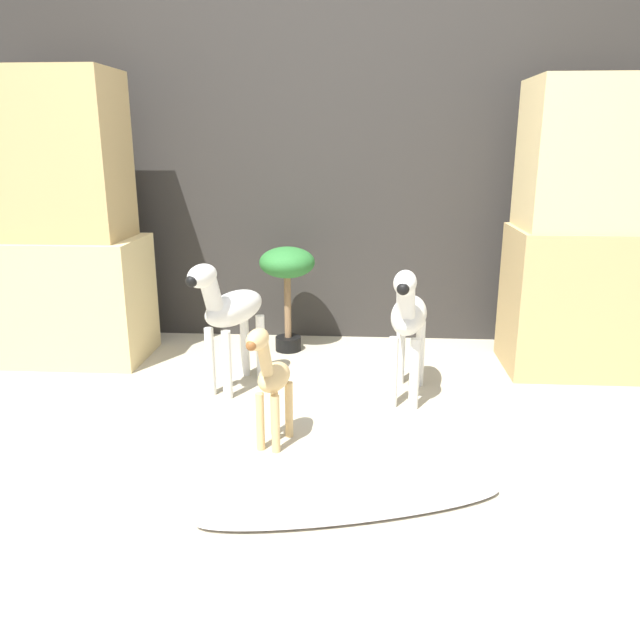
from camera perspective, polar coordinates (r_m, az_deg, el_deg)
name	(u,v)px	position (r m, az deg, el deg)	size (l,w,h in m)	color
ground_plane	(303,458)	(2.42, -1.54, -12.47)	(14.00, 14.00, 0.00)	#B2A88E
wall_back	(328,151)	(3.70, 0.71, 15.16)	(6.40, 0.08, 2.20)	#2D2B28
rock_pillar_left	(59,233)	(3.59, -22.75, 7.38)	(0.84, 0.49, 1.50)	#DBC184
rock_pillar_right	(600,236)	(3.43, 24.24, 7.02)	(0.84, 0.49, 1.45)	tan
zebra_right	(408,318)	(2.83, 8.05, 0.18)	(0.23, 0.55, 0.65)	silver
zebra_left	(230,311)	(2.95, -8.28, 0.83)	(0.32, 0.53, 0.65)	silver
giraffe_figurine	(271,378)	(2.39, -4.52, -5.32)	(0.16, 0.32, 0.51)	tan
potted_palm_front	(287,271)	(3.47, -3.02, 4.46)	(0.31, 0.31, 0.60)	black
surfboard	(351,506)	(2.11, 2.88, -16.58)	(1.03, 0.45, 0.08)	silver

